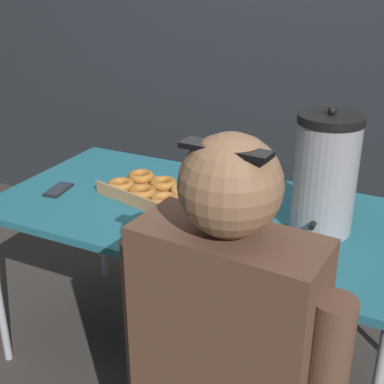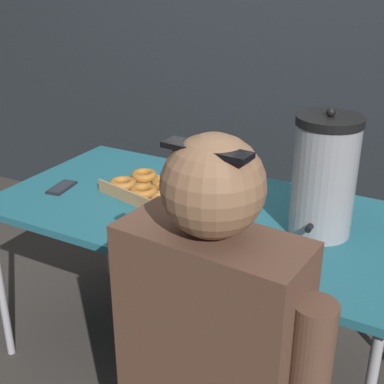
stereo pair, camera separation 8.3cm
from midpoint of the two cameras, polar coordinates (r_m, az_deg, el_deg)
ground_plane at (r=2.40m, az=1.74°, el=-17.33°), size 12.00×12.00×0.00m
folding_table at (r=2.03m, az=1.97°, el=-2.79°), size 1.56×0.81×0.71m
donut_box at (r=2.05m, az=-1.13°, el=-0.51°), size 0.65×0.39×0.05m
coffee_urn at (r=1.82m, az=15.18°, el=1.61°), size 0.22×0.24×0.44m
cell_phone at (r=2.23m, az=-12.70°, el=0.47°), size 0.08×0.15×0.01m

